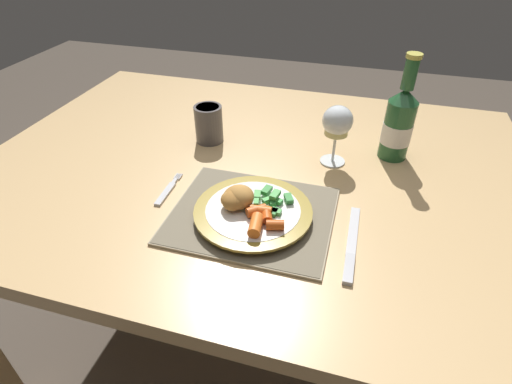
# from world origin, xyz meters

# --- Properties ---
(ground_plane) EXTENTS (6.00, 6.00, 0.00)m
(ground_plane) POSITION_xyz_m (0.00, 0.00, 0.00)
(ground_plane) COLOR #4C4238
(dining_table) EXTENTS (1.33, 0.97, 0.74)m
(dining_table) POSITION_xyz_m (0.00, 0.00, 0.66)
(dining_table) COLOR tan
(dining_table) RESTS_ON ground
(placemat) EXTENTS (0.33, 0.27, 0.01)m
(placemat) POSITION_xyz_m (0.06, -0.19, 0.74)
(placemat) COLOR gray
(placemat) RESTS_ON dining_table
(dinner_plate) EXTENTS (0.24, 0.24, 0.02)m
(dinner_plate) POSITION_xyz_m (0.06, -0.20, 0.76)
(dinner_plate) COLOR white
(dinner_plate) RESTS_ON placemat
(breaded_croquettes) EXTENTS (0.08, 0.08, 0.04)m
(breaded_croquettes) POSITION_xyz_m (0.03, -0.20, 0.79)
(breaded_croquettes) COLOR #A87033
(breaded_croquettes) RESTS_ON dinner_plate
(green_beans_pile) EXTENTS (0.08, 0.09, 0.02)m
(green_beans_pile) POSITION_xyz_m (0.09, -0.18, 0.77)
(green_beans_pile) COLOR #338438
(green_beans_pile) RESTS_ON dinner_plate
(glazed_carrots) EXTENTS (0.08, 0.09, 0.02)m
(glazed_carrots) POSITION_xyz_m (0.09, -0.24, 0.78)
(glazed_carrots) COLOR #CC5119
(glazed_carrots) RESTS_ON dinner_plate
(fork) EXTENTS (0.02, 0.12, 0.01)m
(fork) POSITION_xyz_m (-0.15, -0.17, 0.74)
(fork) COLOR silver
(fork) RESTS_ON dining_table
(table_knife) EXTENTS (0.02, 0.21, 0.01)m
(table_knife) POSITION_xyz_m (0.26, -0.24, 0.74)
(table_knife) COLOR silver
(table_knife) RESTS_ON dining_table
(wine_glass) EXTENTS (0.07, 0.07, 0.15)m
(wine_glass) POSITION_xyz_m (0.19, 0.06, 0.84)
(wine_glass) COLOR silver
(wine_glass) RESTS_ON dining_table
(bottle) EXTENTS (0.07, 0.07, 0.26)m
(bottle) POSITION_xyz_m (0.33, 0.13, 0.83)
(bottle) COLOR #23562D
(bottle) RESTS_ON dining_table
(drinking_cup) EXTENTS (0.07, 0.07, 0.10)m
(drinking_cup) POSITION_xyz_m (-0.14, 0.08, 0.79)
(drinking_cup) COLOR #4C4747
(drinking_cup) RESTS_ON dining_table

